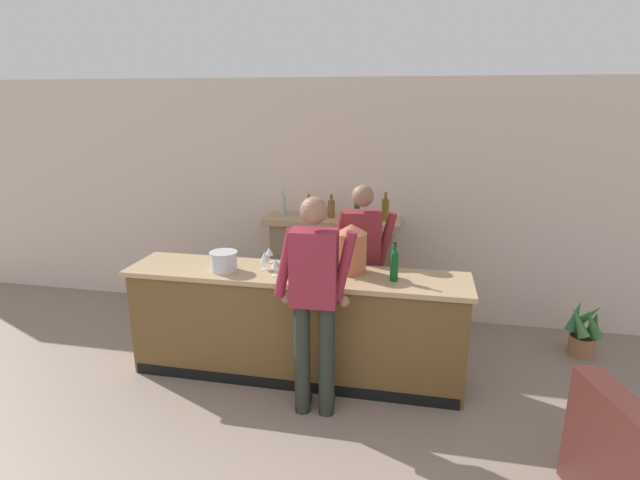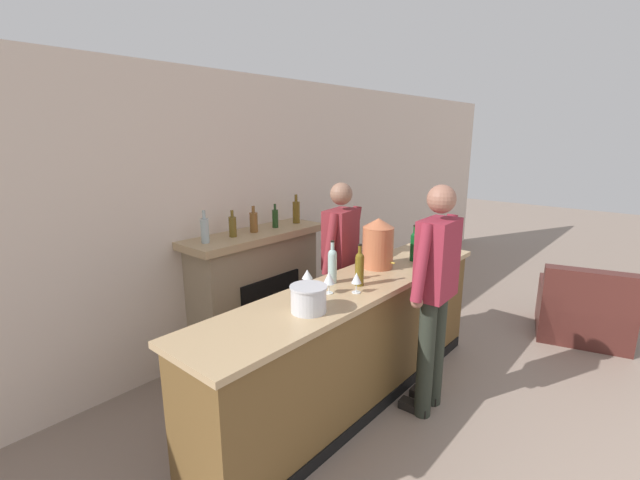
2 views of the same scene
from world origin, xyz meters
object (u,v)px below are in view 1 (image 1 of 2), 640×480
object	(u,v)px
wine_glass_front_right	(275,264)
wine_glass_mid_counter	(269,252)
fireplace_stone	(332,268)
wine_bottle_cabernet_heavy	(289,251)
person_bartender	(361,263)
wine_bottle_port_short	(293,258)
ice_bucket_steel	(224,261)
potted_plant_corner	(584,329)
wine_glass_near_bucket	(265,257)
copper_dispenser	(351,248)
person_customer	(314,298)
wine_bottle_merlot_tall	(394,264)

from	to	relation	value
wine_glass_front_right	wine_glass_mid_counter	bearing A→B (deg)	115.36
fireplace_stone	wine_bottle_cabernet_heavy	bearing A→B (deg)	-99.65
person_bartender	wine_bottle_port_short	size ratio (longest dim) A/B	5.22
person_bartender	ice_bucket_steel	size ratio (longest dim) A/B	6.93
wine_bottle_port_short	wine_glass_front_right	distance (m)	0.17
person_bartender	wine_glass_mid_counter	world-z (taller)	person_bartender
ice_bucket_steel	wine_glass_mid_counter	size ratio (longest dim) A/B	1.70
potted_plant_corner	wine_bottle_cabernet_heavy	bearing A→B (deg)	-164.35
ice_bucket_steel	wine_glass_mid_counter	xyz separation A→B (m)	(0.33, 0.31, 0.01)
fireplace_stone	wine_glass_near_bucket	world-z (taller)	fireplace_stone
copper_dispenser	wine_bottle_port_short	xyz separation A→B (m)	(-0.49, -0.15, -0.08)
person_customer	wine_bottle_cabernet_heavy	xyz separation A→B (m)	(-0.38, 0.69, 0.16)
wine_bottle_merlot_tall	wine_glass_near_bucket	size ratio (longest dim) A/B	2.02
potted_plant_corner	person_bartender	world-z (taller)	person_bartender
copper_dispenser	wine_glass_front_right	size ratio (longest dim) A/B	2.82
wine_glass_mid_counter	wine_glass_near_bucket	world-z (taller)	wine_glass_near_bucket
ice_bucket_steel	wine_bottle_merlot_tall	xyz separation A→B (m)	(1.51, 0.05, 0.06)
wine_glass_front_right	wine_glass_near_bucket	world-z (taller)	wine_glass_near_bucket
fireplace_stone	person_customer	bearing A→B (deg)	-84.24
potted_plant_corner	copper_dispenser	bearing A→B (deg)	-159.61
person_bartender	wine_bottle_cabernet_heavy	size ratio (longest dim) A/B	5.04
potted_plant_corner	person_customer	bearing A→B (deg)	-148.80
potted_plant_corner	ice_bucket_steel	distance (m)	3.64
fireplace_stone	person_bartender	size ratio (longest dim) A/B	0.89
fireplace_stone	copper_dispenser	size ratio (longest dim) A/B	3.48
person_customer	copper_dispenser	bearing A→B (deg)	73.18
ice_bucket_steel	wine_glass_front_right	distance (m)	0.49
wine_glass_near_bucket	copper_dispenser	bearing A→B (deg)	6.23
wine_glass_mid_counter	copper_dispenser	bearing A→B (deg)	-8.13
wine_glass_mid_counter	wine_glass_near_bucket	distance (m)	0.20
wine_bottle_cabernet_heavy	wine_glass_front_right	world-z (taller)	wine_bottle_cabernet_heavy
person_customer	potted_plant_corner	bearing A→B (deg)	31.20
wine_bottle_merlot_tall	wine_bottle_port_short	bearing A→B (deg)	-179.33
fireplace_stone	ice_bucket_steel	size ratio (longest dim) A/B	6.15
fireplace_stone	wine_glass_near_bucket	distance (m)	1.44
person_bartender	wine_bottle_merlot_tall	xyz separation A→B (m)	(0.35, -0.59, 0.21)
copper_dispenser	wine_glass_mid_counter	size ratio (longest dim) A/B	3.01
potted_plant_corner	wine_glass_front_right	bearing A→B (deg)	-159.71
copper_dispenser	person_bartender	bearing A→B (deg)	84.68
potted_plant_corner	wine_glass_mid_counter	world-z (taller)	wine_glass_mid_counter
wine_bottle_merlot_tall	potted_plant_corner	bearing A→B (deg)	27.73
fireplace_stone	person_bartender	world-z (taller)	person_bartender
potted_plant_corner	wine_glass_front_right	xyz separation A→B (m)	(-2.90, -1.07, 0.85)
person_bartender	copper_dispenser	world-z (taller)	person_bartender
person_bartender	wine_glass_near_bucket	size ratio (longest dim) A/B	10.32
copper_dispenser	wine_glass_front_right	bearing A→B (deg)	-160.05
person_bartender	wine_glass_near_bucket	xyz separation A→B (m)	(-0.82, -0.53, 0.18)
wine_glass_near_bucket	wine_bottle_port_short	bearing A→B (deg)	-13.54
fireplace_stone	copper_dispenser	xyz separation A→B (m)	(0.38, -1.20, 0.62)
person_customer	wine_glass_near_bucket	bearing A→B (deg)	135.90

